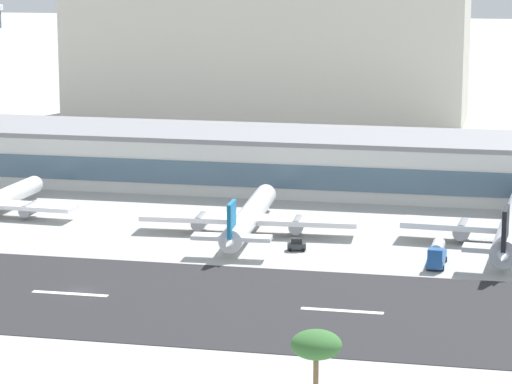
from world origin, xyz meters
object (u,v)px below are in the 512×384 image
airliner_blue_tail_gate_1 (248,219)px  palm_tree_1 (316,347)px  terminal_building (281,160)px  distant_hotel_block (267,43)px  service_baggage_tug_2 (297,245)px  service_fuel_truck_1 (437,254)px

airliner_blue_tail_gate_1 → palm_tree_1: bearing=-166.4°
terminal_building → distant_hotel_block: bearing=103.5°
service_baggage_tug_2 → palm_tree_1: bearing=-88.8°
distant_hotel_block → airliner_blue_tail_gate_1: bearing=-79.5°
distant_hotel_block → service_fuel_truck_1: distant_hotel_block is taller
terminal_building → service_baggage_tug_2: 56.48m
airliner_blue_tail_gate_1 → service_baggage_tug_2: 14.53m
terminal_building → service_baggage_tug_2: bearing=-76.1°
terminal_building → airliner_blue_tail_gate_1: terminal_building is taller
distant_hotel_block → palm_tree_1: size_ratio=9.17×
terminal_building → service_fuel_truck_1: bearing=-57.6°
terminal_building → palm_tree_1: palm_tree_1 is taller
service_fuel_truck_1 → distant_hotel_block: bearing=-158.1°
airliner_blue_tail_gate_1 → distant_hotel_block: bearing=7.2°
distant_hotel_block → palm_tree_1: distant_hotel_block is taller
terminal_building → distant_hotel_block: distant_hotel_block is taller
terminal_building → palm_tree_1: bearing=-77.3°
terminal_building → airliner_blue_tail_gate_1: 45.20m
distant_hotel_block → terminal_building: bearing=-76.5°
palm_tree_1 → airliner_blue_tail_gate_1: bearing=106.9°
airliner_blue_tail_gate_1 → service_baggage_tug_2: bearing=-135.1°
service_fuel_truck_1 → service_baggage_tug_2: size_ratio=2.48×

